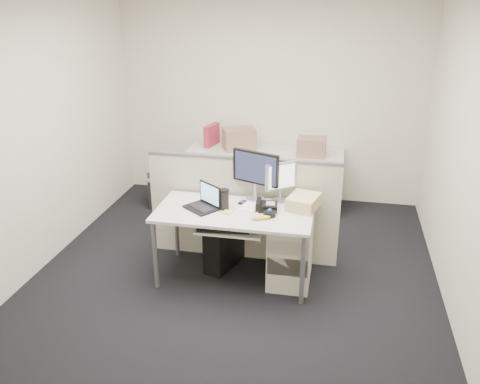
% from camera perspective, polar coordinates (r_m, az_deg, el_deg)
% --- Properties ---
extents(floor, '(4.00, 4.50, 0.01)m').
position_cam_1_polar(floor, '(5.19, -0.63, -9.54)').
color(floor, black).
rests_on(floor, ground).
extents(wall_back, '(4.00, 0.02, 2.70)m').
position_cam_1_polar(wall_back, '(6.78, 3.36, 10.37)').
color(wall_back, beige).
rests_on(wall_back, ground).
extents(wall_front, '(4.00, 0.02, 2.70)m').
position_cam_1_polar(wall_front, '(2.65, -11.11, -9.29)').
color(wall_front, beige).
rests_on(wall_front, ground).
extents(wall_left, '(0.02, 4.50, 2.70)m').
position_cam_1_polar(wall_left, '(5.40, -22.03, 5.79)').
color(wall_left, beige).
rests_on(wall_left, ground).
extents(wall_right, '(0.02, 4.50, 2.70)m').
position_cam_1_polar(wall_right, '(4.66, 24.14, 3.04)').
color(wall_right, beige).
rests_on(wall_right, ground).
extents(desk, '(1.50, 0.75, 0.73)m').
position_cam_1_polar(desk, '(4.88, -0.67, -2.82)').
color(desk, white).
rests_on(desk, floor).
extents(keyboard_tray, '(0.62, 0.32, 0.02)m').
position_cam_1_polar(keyboard_tray, '(4.74, -1.12, -4.20)').
color(keyboard_tray, white).
rests_on(keyboard_tray, desk).
extents(drawer_pedestal, '(0.40, 0.55, 0.65)m').
position_cam_1_polar(drawer_pedestal, '(5.00, 5.69, -6.63)').
color(drawer_pedestal, beige).
rests_on(drawer_pedestal, floor).
extents(cubicle_partition, '(2.00, 0.06, 1.10)m').
position_cam_1_polar(cubicle_partition, '(5.32, 0.34, -1.97)').
color(cubicle_partition, beige).
rests_on(cubicle_partition, floor).
extents(back_counter, '(2.00, 0.60, 0.72)m').
position_cam_1_polar(back_counter, '(6.75, 2.78, 1.57)').
color(back_counter, beige).
rests_on(back_counter, floor).
extents(monitor_main, '(0.54, 0.36, 0.50)m').
position_cam_1_polar(monitor_main, '(5.02, 1.76, 1.83)').
color(monitor_main, black).
rests_on(monitor_main, desk).
extents(monitor_small, '(0.36, 0.33, 0.40)m').
position_cam_1_polar(monitor_small, '(5.01, 4.57, 1.06)').
color(monitor_small, '#B7B7BC').
rests_on(monitor_small, desk).
extents(laptop, '(0.38, 0.37, 0.23)m').
position_cam_1_polar(laptop, '(4.86, -4.44, -0.65)').
color(laptop, black).
rests_on(laptop, desk).
extents(trackball, '(0.15, 0.15, 0.05)m').
position_cam_1_polar(trackball, '(4.74, 3.34, -2.44)').
color(trackball, black).
rests_on(trackball, desk).
extents(desk_phone, '(0.22, 0.19, 0.07)m').
position_cam_1_polar(desk_phone, '(4.86, 2.99, -1.67)').
color(desk_phone, black).
rests_on(desk_phone, desk).
extents(paper_stack, '(0.23, 0.28, 0.01)m').
position_cam_1_polar(paper_stack, '(4.93, 1.33, -1.64)').
color(paper_stack, white).
rests_on(paper_stack, desk).
extents(sticky_pad, '(0.10, 0.10, 0.01)m').
position_cam_1_polar(sticky_pad, '(4.80, -1.41, -2.29)').
color(sticky_pad, '#F0F042').
rests_on(sticky_pad, desk).
extents(travel_mug, '(0.09, 0.09, 0.19)m').
position_cam_1_polar(travel_mug, '(4.85, -1.78, -0.90)').
color(travel_mug, black).
rests_on(travel_mug, desk).
extents(banana, '(0.19, 0.11, 0.04)m').
position_cam_1_polar(banana, '(4.66, 2.31, -2.90)').
color(banana, yellow).
rests_on(banana, desk).
extents(cellphone, '(0.08, 0.11, 0.01)m').
position_cam_1_polar(cellphone, '(5.02, 0.29, -1.17)').
color(cellphone, black).
rests_on(cellphone, desk).
extents(manila_folders, '(0.34, 0.39, 0.13)m').
position_cam_1_polar(manila_folders, '(4.93, 7.16, -1.11)').
color(manila_folders, beige).
rests_on(manila_folders, desk).
extents(keyboard, '(0.51, 0.23, 0.03)m').
position_cam_1_polar(keyboard, '(4.70, -1.83, -4.09)').
color(keyboard, black).
rests_on(keyboard, keyboard_tray).
extents(pc_tower_desk, '(0.35, 0.54, 0.47)m').
position_cam_1_polar(pc_tower_desk, '(5.27, -1.79, -6.02)').
color(pc_tower_desk, black).
rests_on(pc_tower_desk, floor).
extents(pc_tower_spare_dark, '(0.30, 0.43, 0.37)m').
position_cam_1_polar(pc_tower_spare_dark, '(6.90, -9.62, 0.18)').
color(pc_tower_spare_dark, black).
rests_on(pc_tower_spare_dark, floor).
extents(pc_tower_spare_silver, '(0.32, 0.47, 0.41)m').
position_cam_1_polar(pc_tower_spare_silver, '(6.84, -8.52, 0.23)').
color(pc_tower_spare_silver, '#B7B7BC').
rests_on(pc_tower_spare_silver, floor).
extents(cardboard_box_left, '(0.48, 0.44, 0.30)m').
position_cam_1_polar(cardboard_box_left, '(6.65, -0.10, 5.90)').
color(cardboard_box_left, '#AB7B5E').
rests_on(cardboard_box_left, back_counter).
extents(cardboard_box_right, '(0.36, 0.28, 0.25)m').
position_cam_1_polar(cardboard_box_right, '(6.44, 8.02, 4.95)').
color(cardboard_box_right, '#AB7B5E').
rests_on(cardboard_box_right, back_counter).
extents(red_binder, '(0.14, 0.33, 0.30)m').
position_cam_1_polar(red_binder, '(6.83, -3.20, 6.32)').
color(red_binder, '#A52638').
rests_on(red_binder, back_counter).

